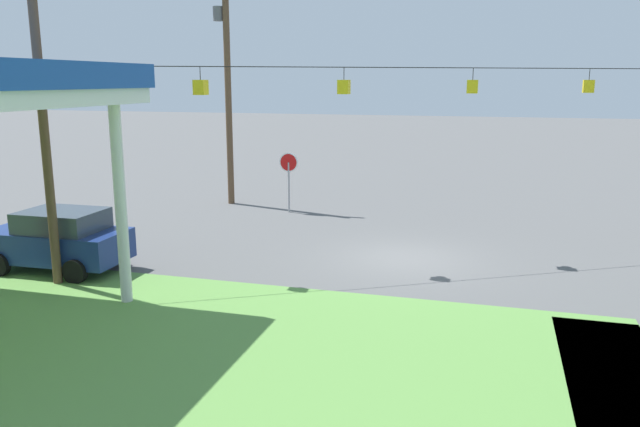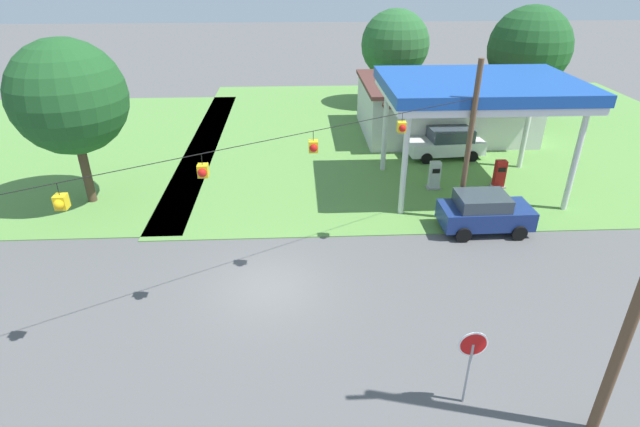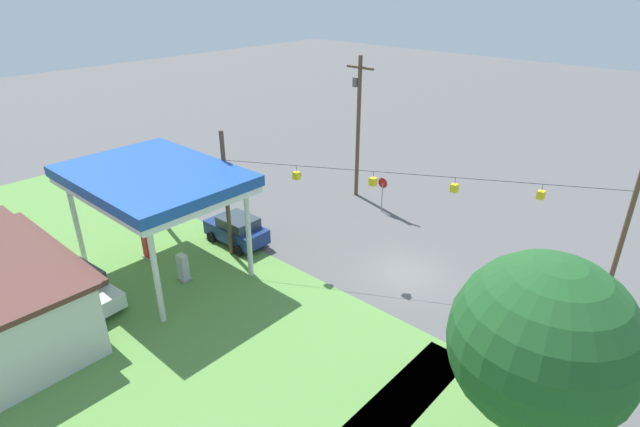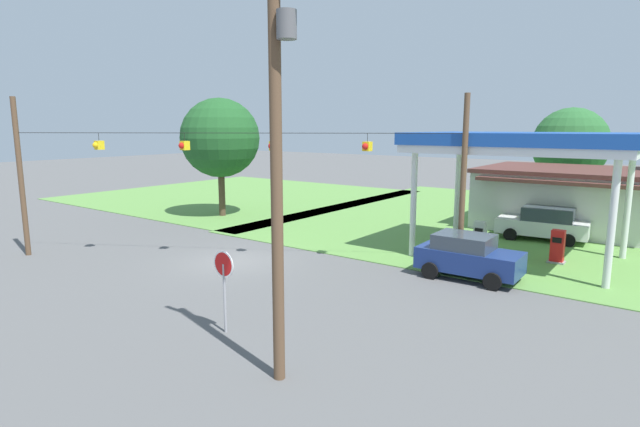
{
  "view_description": "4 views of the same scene",
  "coord_description": "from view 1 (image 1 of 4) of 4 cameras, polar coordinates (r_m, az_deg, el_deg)",
  "views": [
    {
      "loc": [
        -2.52,
        18.62,
        5.43
      ],
      "look_at": [
        2.38,
        1.25,
        1.55
      ],
      "focal_mm": 35.0,
      "sensor_mm": 36.0,
      "label": 1
    },
    {
      "loc": [
        1.16,
        -15.41,
        11.23
      ],
      "look_at": [
        2.06,
        2.73,
        1.67
      ],
      "focal_mm": 28.0,
      "sensor_mm": 36.0,
      "label": 2
    },
    {
      "loc": [
        -12.04,
        20.31,
        14.68
      ],
      "look_at": [
        5.43,
        0.94,
        2.23
      ],
      "focal_mm": 28.0,
      "sensor_mm": 36.0,
      "label": 3
    },
    {
      "loc": [
        16.33,
        -15.24,
        6.04
      ],
      "look_at": [
        4.05,
        1.24,
        2.47
      ],
      "focal_mm": 28.0,
      "sensor_mm": 36.0,
      "label": 4
    }
  ],
  "objects": [
    {
      "name": "stop_sign_roadside",
      "position": [
        25.88,
        -2.88,
        4.06
      ],
      "size": [
        0.8,
        0.08,
        2.5
      ],
      "rotation": [
        0.0,
        0.0,
        3.14
      ],
      "color": "#99999E",
      "rests_on": "ground"
    },
    {
      "name": "utility_pole_main",
      "position": [
        27.81,
        -8.52,
        12.28
      ],
      "size": [
        2.2,
        0.44,
        9.98
      ],
      "color": "brown",
      "rests_on": "ground"
    },
    {
      "name": "signal_span_gantry",
      "position": [
        18.86,
        8.11,
        7.87
      ],
      "size": [
        17.7,
        10.24,
        7.41
      ],
      "color": "brown",
      "rests_on": "ground"
    },
    {
      "name": "ground_plane",
      "position": [
        19.56,
        7.75,
        -4.12
      ],
      "size": [
        160.0,
        160.0,
        0.0
      ],
      "primitive_type": "plane",
      "color": "#565656"
    },
    {
      "name": "car_at_pumps_front",
      "position": [
        19.5,
        -22.81,
        -2.19
      ],
      "size": [
        4.04,
        2.16,
        1.79
      ],
      "rotation": [
        0.0,
        0.0,
        0.02
      ],
      "color": "navy",
      "rests_on": "ground"
    }
  ]
}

